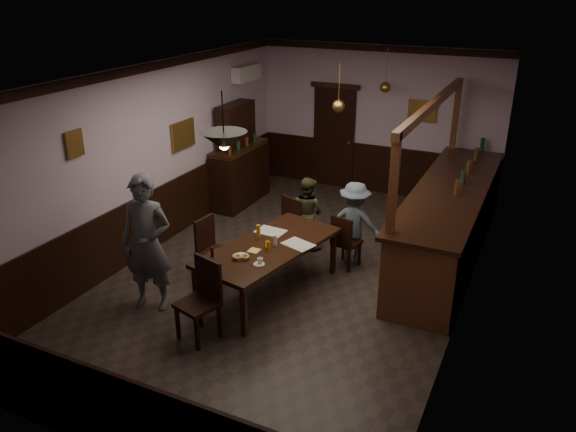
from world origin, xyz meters
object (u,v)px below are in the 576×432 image
Objects in this scene: dining_table at (269,249)px; pendant_brass_mid at (338,106)px; person_standing at (147,244)px; chair_side at (211,247)px; chair_far_right at (344,240)px; soda_can at (268,245)px; bar_counter at (449,221)px; coffee_cup at (260,261)px; chair_far_left at (296,222)px; person_seated_right at (354,223)px; pendant_brass_far at (385,87)px; person_seated_left at (307,213)px; sideboard at (239,164)px; pendant_iron at (224,141)px; chair_near at (202,296)px.

pendant_brass_mid reaches higher than dining_table.
chair_side is at bearing 57.13° from person_standing.
pendant_brass_mid reaches higher than chair_far_right.
soda_can is at bearing -93.10° from pendant_brass_mid.
chair_far_right is 1.48m from soda_can.
coffee_cup is at bearing -124.76° from bar_counter.
chair_far_left is 1.50m from soda_can.
chair_side is at bearing 35.06° from person_seated_right.
pendant_brass_far is (0.20, 1.92, 0.00)m from pendant_brass_mid.
person_seated_left is 0.92× the size of person_seated_right.
dining_table is 19.64× the size of soda_can.
pendant_brass_far reaches higher than person_seated_left.
person_seated_left is 10.15× the size of soda_can.
person_seated_left is (0.07, 0.27, 0.07)m from chair_far_left.
sideboard is (-2.90, 1.44, 0.14)m from person_seated_right.
chair_far_left is (-0.19, 1.34, -0.15)m from dining_table.
chair_far_left is at bearing 112.23° from coffee_cup.
pendant_brass_far reaches higher than coffee_cup.
soda_can is (-0.71, -1.55, 0.15)m from person_seated_right.
pendant_iron is at bearing -3.08° from person_standing.
pendant_iron reaches higher than chair_far_right.
pendant_brass_far is at bearing 99.08° from coffee_cup.
bar_counter is (2.32, 3.48, 0.07)m from chair_near.
chair_near is 8.67× the size of soda_can.
pendant_iron and pendant_brass_far have the same top height.
pendant_iron reaches higher than chair_near.
chair_far_left is at bearing -114.51° from pendant_brass_mid.
chair_near is 1.92m from pendant_iron.
person_seated_right is 1.64× the size of pendant_brass_mid.
pendant_brass_far is (2.51, 1.18, 1.50)m from sideboard.
pendant_brass_far is at bearing 85.59° from soda_can.
person_seated_right is 2.97m from pendant_iron.
dining_table is 0.52× the size of bar_counter.
chair_side is 1.20× the size of pendant_brass_far.
dining_table is 1.65m from person_standing.
chair_far_left is at bearing 50.57° from person_standing.
person_standing is 2.74× the size of pendant_iron.
person_standing is 1.43× the size of person_seated_right.
dining_table is 1.91m from pendant_iron.
chair_far_left is 12.25× the size of coffee_cup.
chair_near is at bearing -97.16° from pendant_brass_mid.
dining_table is 2.27× the size of chair_near.
person_seated_left reaches higher than chair_near.
pendant_brass_far reaches higher than person_seated_right.
coffee_cup is at bearing 36.56° from pendant_iron.
sideboard is 2.46× the size of pendant_brass_mid.
person_seated_right reaches higher than chair_near.
pendant_iron reaches higher than person_seated_right.
chair_far_left is at bearing -101.69° from pendant_brass_far.
bar_counter reaches higher than person_seated_right.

